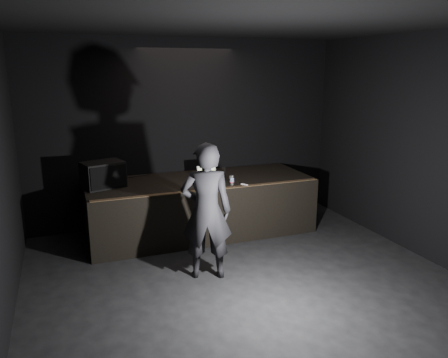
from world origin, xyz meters
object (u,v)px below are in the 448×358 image
at_px(stage_monitor, 103,175).
at_px(laptop, 209,177).
at_px(stage_riser, 200,206).
at_px(person, 206,211).
at_px(beer_can, 232,180).

height_order(stage_monitor, laptop, stage_monitor).
bearing_deg(stage_monitor, stage_riser, -18.73).
relative_size(stage_riser, laptop, 10.25).
xyz_separation_m(stage_monitor, laptop, (1.80, -0.17, -0.15)).
bearing_deg(laptop, person, -115.85).
distance_m(laptop, person, 1.72).
relative_size(stage_monitor, person, 0.38).
bearing_deg(laptop, stage_riser, 138.18).
distance_m(stage_riser, beer_can, 0.90).
xyz_separation_m(laptop, person, (-0.58, -1.62, -0.08)).
height_order(stage_riser, laptop, laptop).
bearing_deg(stage_monitor, person, -72.04).
bearing_deg(stage_monitor, laptop, -21.68).
relative_size(stage_monitor, laptop, 1.93).
height_order(stage_monitor, beer_can, stage_monitor).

